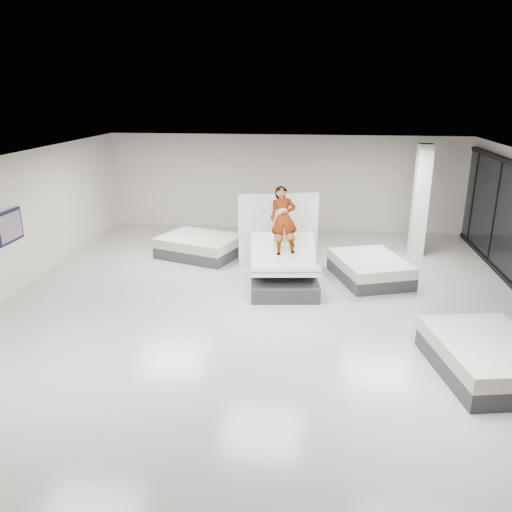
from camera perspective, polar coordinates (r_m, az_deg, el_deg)
name	(u,v)px	position (r m, az deg, el deg)	size (l,w,h in m)	color
room	(263,242)	(10.34, 0.83, 1.64)	(14.00, 14.04, 3.20)	beige
hero_bed	(283,272)	(12.06, 3.16, -1.85)	(1.82, 2.26, 1.34)	#3B3B40
person	(283,232)	(12.09, 3.14, 2.74)	(0.64, 0.42, 1.76)	slate
remote	(293,245)	(11.83, 4.28, 1.25)	(0.05, 0.14, 0.03)	black
divider_panel	(278,230)	(13.58, 2.58, 3.03)	(2.18, 0.10, 1.98)	white
flat_bed_right_far	(370,269)	(12.97, 12.88, -1.42)	(2.14, 2.46, 0.57)	#3B3B40
flat_bed_right_near	(488,358)	(9.43, 24.96, -10.48)	(2.03, 2.45, 0.60)	#3B3B40
flat_bed_left_far	(200,246)	(14.52, -6.46, 1.11)	(2.56, 2.23, 0.59)	#3B3B40
column	(420,201)	(14.95, 18.27, 5.97)	(0.40, 0.40, 3.20)	white
wall_poster	(10,227)	(12.83, -26.32, 3.03)	(0.06, 0.95, 0.75)	black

